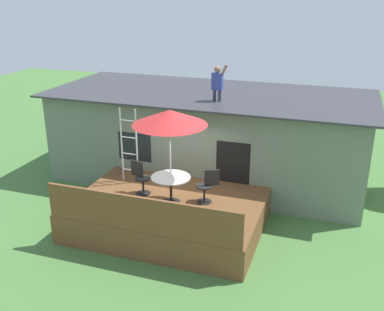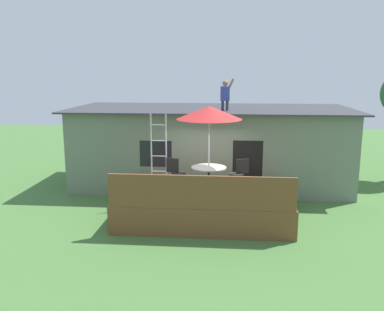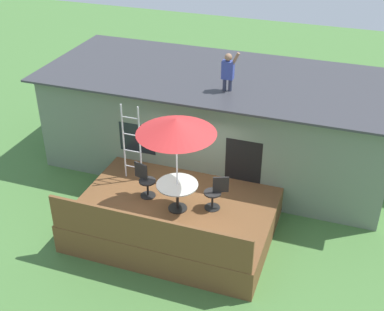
% 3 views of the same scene
% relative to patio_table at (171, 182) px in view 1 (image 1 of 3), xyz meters
% --- Properties ---
extents(ground_plane, '(40.00, 40.00, 0.00)m').
position_rel_patio_table_xyz_m(ground_plane, '(-0.12, 0.20, -1.39)').
color(ground_plane, '#477538').
extents(house, '(10.50, 4.50, 2.95)m').
position_rel_patio_table_xyz_m(house, '(-0.12, 3.79, 0.10)').
color(house, slate).
rests_on(house, ground).
extents(deck, '(4.98, 3.77, 0.80)m').
position_rel_patio_table_xyz_m(deck, '(-0.12, 0.20, -0.99)').
color(deck, brown).
rests_on(deck, ground).
extents(deck_railing, '(4.88, 0.08, 0.90)m').
position_rel_patio_table_xyz_m(deck_railing, '(-0.12, -1.64, -0.14)').
color(deck_railing, brown).
rests_on(deck_railing, deck).
extents(patio_table, '(1.04, 1.04, 0.74)m').
position_rel_patio_table_xyz_m(patio_table, '(0.00, 0.00, 0.00)').
color(patio_table, black).
rests_on(patio_table, deck).
extents(patio_umbrella, '(1.90, 1.90, 2.54)m').
position_rel_patio_table_xyz_m(patio_umbrella, '(0.00, 0.00, 1.76)').
color(patio_umbrella, silver).
rests_on(patio_umbrella, deck).
extents(step_ladder, '(0.52, 0.04, 2.20)m').
position_rel_patio_table_xyz_m(step_ladder, '(-1.65, 0.94, 0.51)').
color(step_ladder, silver).
rests_on(step_ladder, deck).
extents(person_figure, '(0.47, 0.20, 1.11)m').
position_rel_patio_table_xyz_m(person_figure, '(0.43, 2.81, 2.17)').
color(person_figure, '#33384C').
rests_on(person_figure, house).
extents(patio_chair_left, '(0.61, 0.44, 0.92)m').
position_rel_patio_table_xyz_m(patio_chair_left, '(-1.00, 0.29, -0.13)').
color(patio_chair_left, black).
rests_on(patio_chair_left, deck).
extents(patio_chair_right, '(0.60, 0.44, 0.92)m').
position_rel_patio_table_xyz_m(patio_chair_right, '(0.88, 0.35, -0.13)').
color(patio_chair_right, black).
rests_on(patio_chair_right, deck).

